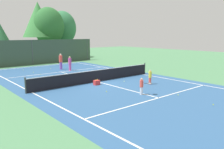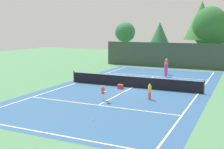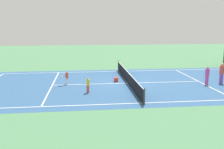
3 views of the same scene
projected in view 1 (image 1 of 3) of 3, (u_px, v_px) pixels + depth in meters
name	position (u px, v px, depth m)	size (l,w,h in m)	color
ground_plane	(97.00, 82.00, 18.76)	(80.00, 80.00, 0.00)	#4C8456
court_surface	(97.00, 82.00, 18.76)	(13.00, 25.00, 0.01)	#2D5684
tennis_net	(97.00, 76.00, 18.67)	(11.90, 0.10, 1.10)	#333833
perimeter_fence	(32.00, 52.00, 28.99)	(18.00, 0.12, 3.20)	#384C3D
tree_2	(38.00, 20.00, 33.51)	(4.66, 4.66, 8.65)	brown
tree_3	(62.00, 28.00, 37.32)	(4.61, 4.28, 7.70)	brown
tree_4	(49.00, 26.00, 33.92)	(4.70, 3.91, 7.91)	brown
player_0	(70.00, 63.00, 24.30)	(0.33, 0.33, 1.55)	#D14799
player_1	(61.00, 61.00, 25.18)	(0.38, 0.38, 1.77)	purple
player_2	(150.00, 77.00, 17.71)	(0.25, 0.25, 1.16)	#E54C3F
player_3	(142.00, 86.00, 14.60)	(0.73, 0.71, 1.11)	silver
ball_crate	(97.00, 83.00, 17.56)	(0.45, 0.33, 0.43)	red
tennis_ball_0	(213.00, 105.00, 12.53)	(0.07, 0.07, 0.07)	#CCE533
tennis_ball_1	(78.00, 79.00, 19.74)	(0.07, 0.07, 0.07)	#CCE533
tennis_ball_2	(178.00, 95.00, 14.55)	(0.07, 0.07, 0.07)	#CCE533
tennis_ball_3	(23.00, 70.00, 24.73)	(0.07, 0.07, 0.07)	#CCE533
tennis_ball_4	(40.00, 74.00, 22.05)	(0.07, 0.07, 0.07)	#CCE533
tennis_ball_5	(124.00, 81.00, 18.70)	(0.07, 0.07, 0.07)	#CCE533
tennis_ball_6	(106.00, 92.00, 15.40)	(0.07, 0.07, 0.07)	#CCE533
tennis_ball_7	(33.00, 72.00, 23.28)	(0.07, 0.07, 0.07)	#CCE533
tennis_ball_8	(40.00, 90.00, 15.83)	(0.07, 0.07, 0.07)	#CCE533
tennis_ball_9	(51.00, 68.00, 25.79)	(0.07, 0.07, 0.07)	#CCE533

